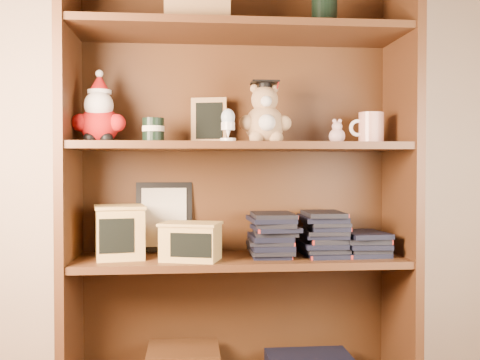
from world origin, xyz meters
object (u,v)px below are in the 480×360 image
object	(u,v)px
bookcase	(238,191)
teacher_mug	(370,128)
grad_teddy_bear	(265,119)
treats_box	(120,232)

from	to	relation	value
bookcase	teacher_mug	size ratio (longest dim) A/B	12.76
teacher_mug	grad_teddy_bear	bearing A→B (deg)	-178.99
grad_teddy_bear	teacher_mug	distance (m)	0.38
bookcase	grad_teddy_bear	xyz separation A→B (m)	(0.09, -0.06, 0.26)
grad_teddy_bear	teacher_mug	world-z (taller)	grad_teddy_bear
teacher_mug	treats_box	xyz separation A→B (m)	(-0.89, -0.00, -0.36)
grad_teddy_bear	treats_box	world-z (taller)	grad_teddy_bear
grad_teddy_bear	teacher_mug	size ratio (longest dim) A/B	1.78
treats_box	grad_teddy_bear	bearing A→B (deg)	-0.68
bookcase	treats_box	size ratio (longest dim) A/B	8.21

